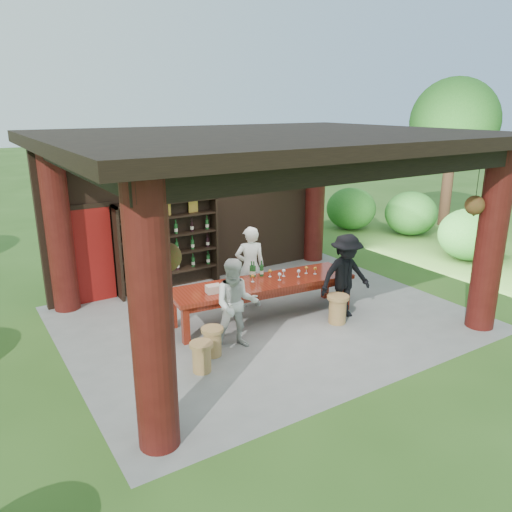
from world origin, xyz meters
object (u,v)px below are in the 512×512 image
wine_shelf (169,245)px  stool_near_right (338,308)px  guest_man (345,276)px  tasting_table (263,287)px  host (250,267)px  stool_far_left (202,356)px  guest_woman (236,304)px  napkin_basket (213,289)px  stool_near_left (212,341)px

wine_shelf → stool_near_right: size_ratio=4.21×
wine_shelf → guest_man: 3.90m
tasting_table → host: bearing=79.3°
wine_shelf → stool_near_right: (1.96, -3.33, -0.72)m
stool_near_right → guest_man: guest_man is taller
stool_far_left → wine_shelf: bearing=74.4°
guest_woman → guest_man: 2.40m
stool_near_right → napkin_basket: size_ratio=2.09×
tasting_table → guest_woman: bearing=-143.8°
guest_woman → wine_shelf: bearing=111.9°
stool_near_left → stool_near_right: 2.58m
tasting_table → stool_far_left: size_ratio=7.58×
napkin_basket → tasting_table: bearing=1.1°
tasting_table → stool_far_left: (-1.89, -1.18, -0.38)m
stool_near_right → host: 1.94m
stool_near_right → tasting_table: bearing=139.2°
stool_near_right → stool_far_left: 2.97m
tasting_table → stool_near_right: bearing=-40.8°
stool_far_left → guest_man: (3.27, 0.42, 0.57)m
wine_shelf → stool_near_right: bearing=-59.5°
tasting_table → wine_shelf: bearing=110.3°
tasting_table → stool_far_left: 2.26m
stool_far_left → napkin_basket: bearing=54.5°
guest_man → stool_near_right: bearing=-143.6°
tasting_table → guest_man: bearing=-28.9°
stool_far_left → stool_near_right: bearing=4.9°
host → guest_man: size_ratio=1.01×
stool_near_left → stool_far_left: same height
tasting_table → stool_near_left: size_ratio=7.56×
wine_shelf → host: bearing=-59.5°
guest_man → napkin_basket: (-2.44, 0.74, -0.00)m
napkin_basket → stool_far_left: bearing=-125.5°
wine_shelf → host: wine_shelf is taller
wine_shelf → tasting_table: (0.89, -2.40, -0.38)m
wine_shelf → guest_man: (2.27, -3.16, -0.19)m
stool_far_left → stool_near_left: bearing=44.3°
stool_far_left → guest_woman: 1.10m
guest_woman → stool_far_left: bearing=-129.2°
stool_near_left → guest_man: guest_man is taller
guest_man → tasting_table: bearing=159.3°
host → tasting_table: bearing=98.6°
stool_near_right → guest_man: 0.64m
tasting_table → napkin_basket: size_ratio=14.08×
wine_shelf → tasting_table: wine_shelf is taller
guest_woman → guest_man: guest_man is taller
stool_far_left → napkin_basket: (0.82, 1.16, 0.56)m
guest_woman → stool_near_left: bearing=-148.7°
host → guest_man: host is taller
tasting_table → guest_woman: (-1.02, -0.75, 0.14)m
stool_near_right → stool_far_left: (-2.96, -0.25, -0.03)m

